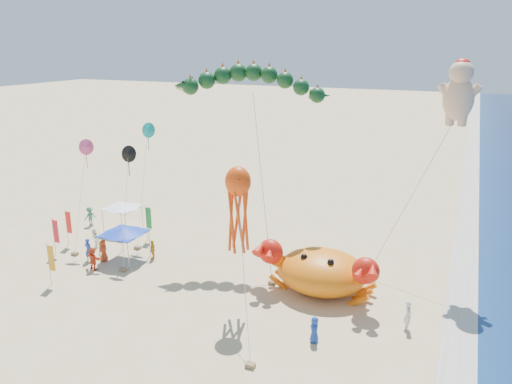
{
  "coord_description": "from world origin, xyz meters",
  "views": [
    {
      "loc": [
        11.19,
        -28.54,
        16.47
      ],
      "look_at": [
        -2.0,
        2.0,
        6.5
      ],
      "focal_mm": 35.0,
      "sensor_mm": 36.0,
      "label": 1
    }
  ],
  "objects_px": {
    "octopus_kite": "(238,203)",
    "dragon_kite": "(251,87)",
    "crab_inflatable": "(321,270)",
    "canopy_blue": "(124,231)",
    "cherub_kite": "(459,91)",
    "canopy_white": "(122,206)"
  },
  "relations": [
    {
      "from": "crab_inflatable",
      "to": "canopy_blue",
      "type": "height_order",
      "value": "crab_inflatable"
    },
    {
      "from": "crab_inflatable",
      "to": "canopy_blue",
      "type": "bearing_deg",
      "value": -176.4
    },
    {
      "from": "cherub_kite",
      "to": "dragon_kite",
      "type": "bearing_deg",
      "value": -172.75
    },
    {
      "from": "dragon_kite",
      "to": "canopy_blue",
      "type": "distance_m",
      "value": 14.85
    },
    {
      "from": "dragon_kite",
      "to": "cherub_kite",
      "type": "bearing_deg",
      "value": 7.25
    },
    {
      "from": "octopus_kite",
      "to": "canopy_blue",
      "type": "relative_size",
      "value": 2.88
    },
    {
      "from": "dragon_kite",
      "to": "octopus_kite",
      "type": "distance_m",
      "value": 11.33
    },
    {
      "from": "dragon_kite",
      "to": "canopy_blue",
      "type": "relative_size",
      "value": 4.47
    },
    {
      "from": "crab_inflatable",
      "to": "canopy_white",
      "type": "height_order",
      "value": "crab_inflatable"
    },
    {
      "from": "octopus_kite",
      "to": "canopy_white",
      "type": "xyz_separation_m",
      "value": [
        -15.49,
        8.17,
        -4.65
      ]
    },
    {
      "from": "octopus_kite",
      "to": "crab_inflatable",
      "type": "bearing_deg",
      "value": 43.66
    },
    {
      "from": "octopus_kite",
      "to": "canopy_blue",
      "type": "height_order",
      "value": "octopus_kite"
    },
    {
      "from": "cherub_kite",
      "to": "octopus_kite",
      "type": "height_order",
      "value": "cherub_kite"
    },
    {
      "from": "crab_inflatable",
      "to": "cherub_kite",
      "type": "relative_size",
      "value": 0.54
    },
    {
      "from": "octopus_kite",
      "to": "dragon_kite",
      "type": "bearing_deg",
      "value": 109.06
    },
    {
      "from": "dragon_kite",
      "to": "cherub_kite",
      "type": "xyz_separation_m",
      "value": [
        14.59,
        1.86,
        0.06
      ]
    },
    {
      "from": "cherub_kite",
      "to": "canopy_blue",
      "type": "bearing_deg",
      "value": -161.3
    },
    {
      "from": "crab_inflatable",
      "to": "dragon_kite",
      "type": "relative_size",
      "value": 0.57
    },
    {
      "from": "canopy_white",
      "to": "octopus_kite",
      "type": "bearing_deg",
      "value": -27.82
    },
    {
      "from": "cherub_kite",
      "to": "canopy_white",
      "type": "height_order",
      "value": "cherub_kite"
    },
    {
      "from": "dragon_kite",
      "to": "canopy_white",
      "type": "distance_m",
      "value": 16.48
    },
    {
      "from": "cherub_kite",
      "to": "octopus_kite",
      "type": "distance_m",
      "value": 16.98
    }
  ]
}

